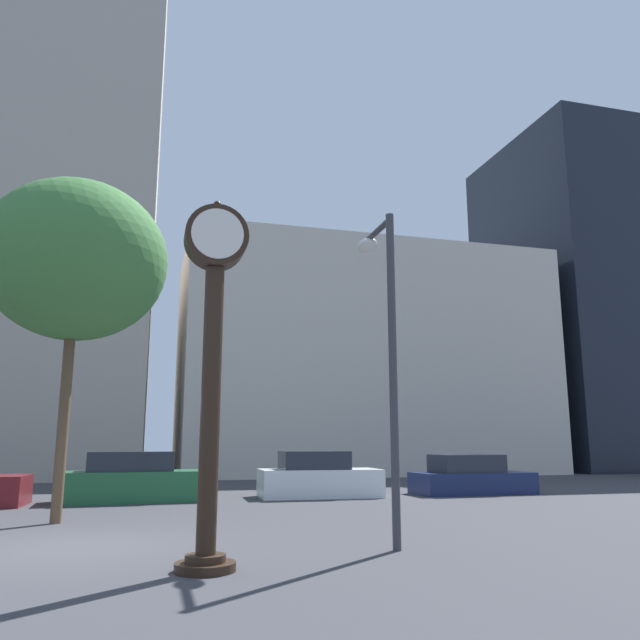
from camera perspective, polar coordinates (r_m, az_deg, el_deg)
ground_plane at (r=11.77m, az=-21.75°, el=-18.72°), size 200.00×200.00×0.00m
building_tall_tower at (r=38.78m, az=-25.36°, el=10.52°), size 14.10×12.00×30.60m
building_storefront_row at (r=37.78m, az=3.18°, el=-4.14°), size 20.62×12.00×12.58m
building_glass_modern at (r=46.24m, az=22.51°, el=1.46°), size 9.48×12.00×22.21m
street_clock at (r=9.11m, az=-9.79°, el=-2.10°), size 0.93×0.83×5.28m
car_green at (r=19.75m, az=-16.53°, el=-13.87°), size 4.46×1.94×1.44m
car_white at (r=20.55m, az=-0.16°, el=-14.20°), size 3.89×1.97×1.43m
car_navy at (r=22.34m, az=13.61°, el=-13.81°), size 4.03×1.81×1.30m
street_lamp_right at (r=11.18m, az=5.83°, el=-0.03°), size 0.36×1.57×5.70m
bare_tree at (r=15.62m, az=-21.42°, el=5.05°), size 4.16×4.16×7.74m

